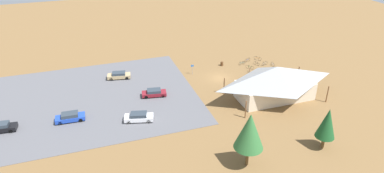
% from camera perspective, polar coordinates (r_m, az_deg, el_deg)
% --- Properties ---
extents(ground, '(160.00, 160.00, 0.00)m').
position_cam_1_polar(ground, '(68.89, 4.62, 1.43)').
color(ground, brown).
rests_on(ground, ground).
extents(parking_lot_asphalt, '(39.11, 29.84, 0.05)m').
position_cam_1_polar(parking_lot_asphalt, '(63.76, -17.42, -2.11)').
color(parking_lot_asphalt, '#56565B').
rests_on(parking_lot_asphalt, ground).
extents(bike_pavilion, '(16.28, 9.15, 6.13)m').
position_cam_1_polar(bike_pavilion, '(61.64, 13.86, 1.01)').
color(bike_pavilion, beige).
rests_on(bike_pavilion, ground).
extents(trash_bin, '(0.60, 0.60, 0.90)m').
position_cam_1_polar(trash_bin, '(74.34, 5.03, 3.83)').
color(trash_bin, brown).
rests_on(trash_bin, ground).
extents(lot_sign, '(0.56, 0.08, 2.20)m').
position_cam_1_polar(lot_sign, '(69.70, 0.05, 3.13)').
color(lot_sign, '#99999E').
rests_on(lot_sign, ground).
extents(pine_west, '(2.70, 2.70, 6.40)m').
position_cam_1_polar(pine_west, '(50.57, 21.71, -5.76)').
color(pine_west, brown).
rests_on(pine_west, ground).
extents(pine_mideast, '(3.86, 3.86, 7.93)m').
position_cam_1_polar(pine_mideast, '(43.84, 9.63, -7.39)').
color(pine_mideast, brown).
rests_on(pine_mideast, ground).
extents(bicycle_red_near_sign, '(0.93, 1.50, 0.91)m').
position_cam_1_polar(bicycle_red_near_sign, '(72.02, 9.65, 2.67)').
color(bicycle_red_near_sign, black).
rests_on(bicycle_red_near_sign, ground).
extents(bicycle_white_yard_right, '(0.48, 1.75, 0.82)m').
position_cam_1_polar(bicycle_white_yard_right, '(75.95, 13.40, 3.60)').
color(bicycle_white_yard_right, black).
rests_on(bicycle_white_yard_right, ground).
extents(bicycle_orange_edge_south, '(1.03, 1.58, 0.87)m').
position_cam_1_polar(bicycle_orange_edge_south, '(78.31, 10.94, 4.64)').
color(bicycle_orange_edge_south, black).
rests_on(bicycle_orange_edge_south, ground).
extents(bicycle_silver_yard_front, '(1.63, 0.58, 0.89)m').
position_cam_1_polar(bicycle_silver_yard_front, '(75.96, 12.09, 3.78)').
color(bicycle_silver_yard_front, black).
rests_on(bicycle_silver_yard_front, ground).
extents(bicycle_teal_lone_east, '(1.64, 0.55, 0.80)m').
position_cam_1_polar(bicycle_teal_lone_east, '(75.40, 8.37, 3.90)').
color(bicycle_teal_lone_east, black).
rests_on(bicycle_teal_lone_east, ground).
extents(bicycle_black_front_row, '(0.71, 1.50, 0.82)m').
position_cam_1_polar(bicycle_black_front_row, '(75.72, 10.77, 3.81)').
color(bicycle_black_front_row, black).
rests_on(bicycle_black_front_row, ground).
extents(bicycle_green_mid_cluster, '(1.21, 1.39, 0.86)m').
position_cam_1_polar(bicycle_green_mid_cluster, '(73.57, 9.67, 3.22)').
color(bicycle_green_mid_cluster, black).
rests_on(bicycle_green_mid_cluster, ground).
extents(bicycle_blue_back_row, '(1.66, 0.68, 0.87)m').
position_cam_1_polar(bicycle_blue_back_row, '(77.02, 9.28, 4.39)').
color(bicycle_blue_back_row, black).
rests_on(bicycle_blue_back_row, ground).
extents(car_maroon_aisle_side, '(4.62, 2.53, 1.33)m').
position_cam_1_polar(car_maroon_aisle_side, '(62.03, -6.37, -1.05)').
color(car_maroon_aisle_side, maroon).
rests_on(car_maroon_aisle_side, parking_lot_asphalt).
extents(car_tan_second_row, '(4.78, 2.60, 1.35)m').
position_cam_1_polar(car_tan_second_row, '(69.67, -12.14, 1.85)').
color(car_tan_second_row, tan).
rests_on(car_tan_second_row, parking_lot_asphalt).
extents(car_white_inner_stall, '(4.90, 2.92, 1.42)m').
position_cam_1_polar(car_white_inner_stall, '(55.27, -8.90, -5.06)').
color(car_white_inner_stall, white).
rests_on(car_white_inner_stall, parking_lot_asphalt).
extents(car_black_near_entry, '(4.94, 2.24, 1.41)m').
position_cam_1_polar(car_black_near_entry, '(59.81, -29.52, -6.00)').
color(car_black_near_entry, black).
rests_on(car_black_near_entry, parking_lot_asphalt).
extents(car_blue_end_stall, '(4.63, 2.02, 1.42)m').
position_cam_1_polar(car_blue_end_stall, '(57.97, -19.75, -4.84)').
color(car_blue_end_stall, '#1E42B2').
rests_on(car_blue_end_stall, parking_lot_asphalt).
extents(visitor_near_lot, '(0.36, 0.40, 1.88)m').
position_cam_1_polar(visitor_near_lot, '(71.24, 13.43, 2.52)').
color(visitor_near_lot, '#2D3347').
rests_on(visitor_near_lot, ground).
extents(visitor_crossing_yard, '(0.40, 0.37, 1.70)m').
position_cam_1_polar(visitor_crossing_yard, '(70.55, 17.33, 1.65)').
color(visitor_crossing_yard, '#2D3347').
rests_on(visitor_crossing_yard, ground).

